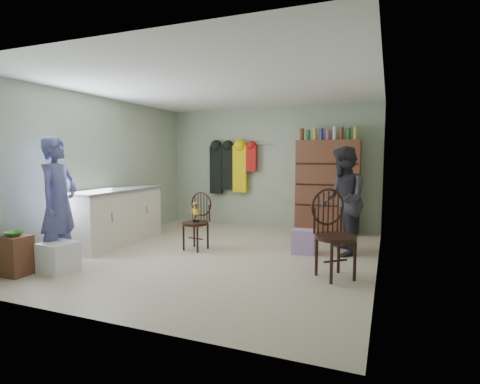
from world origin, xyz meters
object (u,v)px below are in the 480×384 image
at_px(chair_front, 197,217).
at_px(dresser, 328,186).
at_px(counter, 116,216).
at_px(chair_far, 333,230).

relative_size(chair_front, dresser, 0.45).
bearing_deg(chair_front, counter, -164.88).
height_order(counter, chair_front, counter).
xyz_separation_m(counter, chair_far, (3.69, -0.43, 0.12)).
bearing_deg(dresser, counter, -144.32).
bearing_deg(chair_far, dresser, 59.12).
height_order(chair_front, dresser, dresser).
height_order(chair_far, dresser, dresser).
height_order(chair_front, chair_far, chair_far).
bearing_deg(counter, dresser, 35.68).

